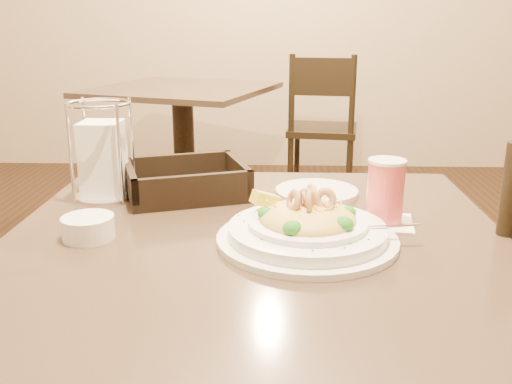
{
  "coord_description": "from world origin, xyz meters",
  "views": [
    {
      "loc": [
        0.03,
        -0.93,
        1.14
      ],
      "look_at": [
        0.0,
        0.02,
        0.84
      ],
      "focal_mm": 40.0,
      "sensor_mm": 36.0,
      "label": 1
    }
  ],
  "objects_px": {
    "main_table": "(256,358)",
    "napkin_caddy": "(103,157)",
    "background_table": "(183,130)",
    "pasta_bowl": "(307,227)",
    "bread_basket": "(186,184)",
    "side_plate": "(317,192)",
    "dining_chair_far": "(322,124)",
    "drink_glass": "(385,192)",
    "butter_ramekin": "(88,227)"
  },
  "relations": [
    {
      "from": "drink_glass",
      "to": "butter_ramekin",
      "type": "distance_m",
      "value": 0.54
    },
    {
      "from": "napkin_caddy",
      "to": "side_plate",
      "type": "bearing_deg",
      "value": 4.55
    },
    {
      "from": "background_table",
      "to": "bread_basket",
      "type": "relative_size",
      "value": 3.76
    },
    {
      "from": "bread_basket",
      "to": "butter_ramekin",
      "type": "height_order",
      "value": "bread_basket"
    },
    {
      "from": "main_table",
      "to": "dining_chair_far",
      "type": "height_order",
      "value": "dining_chair_far"
    },
    {
      "from": "bread_basket",
      "to": "napkin_caddy",
      "type": "xyz_separation_m",
      "value": [
        -0.17,
        -0.02,
        0.07
      ]
    },
    {
      "from": "side_plate",
      "to": "dining_chair_far",
      "type": "bearing_deg",
      "value": 85.17
    },
    {
      "from": "bread_basket",
      "to": "dining_chair_far",
      "type": "bearing_deg",
      "value": 78.37
    },
    {
      "from": "dining_chair_far",
      "to": "butter_ramekin",
      "type": "xyz_separation_m",
      "value": [
        -0.62,
        -2.61,
        0.28
      ]
    },
    {
      "from": "side_plate",
      "to": "main_table",
      "type": "bearing_deg",
      "value": -114.94
    },
    {
      "from": "pasta_bowl",
      "to": "napkin_caddy",
      "type": "height_order",
      "value": "napkin_caddy"
    },
    {
      "from": "main_table",
      "to": "butter_ramekin",
      "type": "bearing_deg",
      "value": -178.55
    },
    {
      "from": "side_plate",
      "to": "drink_glass",
      "type": "bearing_deg",
      "value": -57.1
    },
    {
      "from": "pasta_bowl",
      "to": "main_table",
      "type": "bearing_deg",
      "value": 170.97
    },
    {
      "from": "pasta_bowl",
      "to": "napkin_caddy",
      "type": "distance_m",
      "value": 0.49
    },
    {
      "from": "pasta_bowl",
      "to": "drink_glass",
      "type": "xyz_separation_m",
      "value": [
        0.15,
        0.11,
        0.03
      ]
    },
    {
      "from": "background_table",
      "to": "napkin_caddy",
      "type": "bearing_deg",
      "value": -85.41
    },
    {
      "from": "main_table",
      "to": "dining_chair_far",
      "type": "xyz_separation_m",
      "value": [
        0.32,
        2.61,
        -0.02
      ]
    },
    {
      "from": "drink_glass",
      "to": "napkin_caddy",
      "type": "height_order",
      "value": "napkin_caddy"
    },
    {
      "from": "main_table",
      "to": "bread_basket",
      "type": "bearing_deg",
      "value": 122.24
    },
    {
      "from": "main_table",
      "to": "pasta_bowl",
      "type": "bearing_deg",
      "value": -9.03
    },
    {
      "from": "bread_basket",
      "to": "napkin_caddy",
      "type": "relative_size",
      "value": 1.45
    },
    {
      "from": "background_table",
      "to": "pasta_bowl",
      "type": "xyz_separation_m",
      "value": [
        0.59,
        -2.28,
        0.27
      ]
    },
    {
      "from": "napkin_caddy",
      "to": "pasta_bowl",
      "type": "bearing_deg",
      "value": -30.22
    },
    {
      "from": "dining_chair_far",
      "to": "bread_basket",
      "type": "height_order",
      "value": "dining_chair_far"
    },
    {
      "from": "napkin_caddy",
      "to": "dining_chair_far",
      "type": "bearing_deg",
      "value": 74.58
    },
    {
      "from": "dining_chair_far",
      "to": "butter_ramekin",
      "type": "height_order",
      "value": "dining_chair_far"
    },
    {
      "from": "bread_basket",
      "to": "side_plate",
      "type": "distance_m",
      "value": 0.29
    },
    {
      "from": "main_table",
      "to": "background_table",
      "type": "bearing_deg",
      "value": 102.35
    },
    {
      "from": "drink_glass",
      "to": "bread_basket",
      "type": "distance_m",
      "value": 0.44
    },
    {
      "from": "drink_glass",
      "to": "butter_ramekin",
      "type": "bearing_deg",
      "value": -169.56
    },
    {
      "from": "napkin_caddy",
      "to": "side_plate",
      "type": "distance_m",
      "value": 0.47
    },
    {
      "from": "dining_chair_far",
      "to": "side_plate",
      "type": "bearing_deg",
      "value": 93.61
    },
    {
      "from": "pasta_bowl",
      "to": "drink_glass",
      "type": "relative_size",
      "value": 2.82
    },
    {
      "from": "background_table",
      "to": "bread_basket",
      "type": "distance_m",
      "value": 2.05
    },
    {
      "from": "napkin_caddy",
      "to": "side_plate",
      "type": "height_order",
      "value": "napkin_caddy"
    },
    {
      "from": "background_table",
      "to": "pasta_bowl",
      "type": "bearing_deg",
      "value": -75.6
    },
    {
      "from": "background_table",
      "to": "dining_chair_far",
      "type": "distance_m",
      "value": 0.89
    },
    {
      "from": "dining_chair_far",
      "to": "napkin_caddy",
      "type": "xyz_separation_m",
      "value": [
        -0.65,
        -2.37,
        0.35
      ]
    },
    {
      "from": "background_table",
      "to": "drink_glass",
      "type": "xyz_separation_m",
      "value": [
        0.74,
        -2.17,
        0.3
      ]
    },
    {
      "from": "background_table",
      "to": "napkin_caddy",
      "type": "xyz_separation_m",
      "value": [
        0.16,
        -2.03,
        0.33
      ]
    },
    {
      "from": "napkin_caddy",
      "to": "side_plate",
      "type": "xyz_separation_m",
      "value": [
        0.46,
        0.04,
        -0.08
      ]
    },
    {
      "from": "main_table",
      "to": "napkin_caddy",
      "type": "relative_size",
      "value": 4.31
    },
    {
      "from": "background_table",
      "to": "drink_glass",
      "type": "height_order",
      "value": "drink_glass"
    },
    {
      "from": "pasta_bowl",
      "to": "side_plate",
      "type": "distance_m",
      "value": 0.29
    },
    {
      "from": "dining_chair_far",
      "to": "pasta_bowl",
      "type": "distance_m",
      "value": 2.65
    },
    {
      "from": "pasta_bowl",
      "to": "bread_basket",
      "type": "height_order",
      "value": "pasta_bowl"
    },
    {
      "from": "background_table",
      "to": "pasta_bowl",
      "type": "relative_size",
      "value": 3.28
    },
    {
      "from": "side_plate",
      "to": "pasta_bowl",
      "type": "bearing_deg",
      "value": -97.14
    },
    {
      "from": "bread_basket",
      "to": "butter_ramekin",
      "type": "xyz_separation_m",
      "value": [
        -0.13,
        -0.26,
        -0.0
      ]
    }
  ]
}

